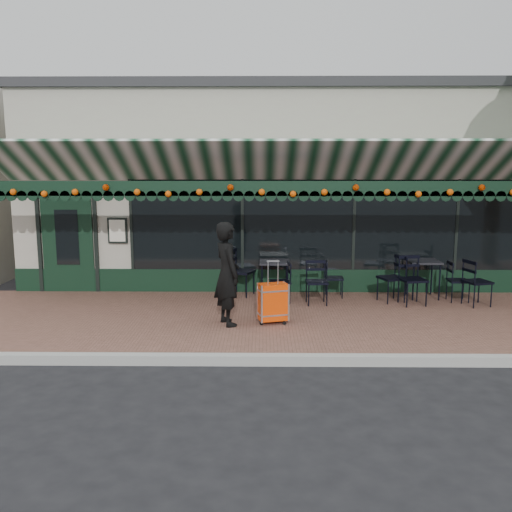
{
  "coord_description": "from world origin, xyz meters",
  "views": [
    {
      "loc": [
        -0.56,
        -7.63,
        2.85
      ],
      "look_at": [
        -0.68,
        1.6,
        1.33
      ],
      "focal_mm": 38.0,
      "sensor_mm": 36.0,
      "label": 1
    }
  ],
  "objects_px": {
    "cafe_table_b": "(274,265)",
    "cafe_table_a": "(423,264)",
    "chair_a_left": "(391,278)",
    "chair_b_front": "(317,282)",
    "chair_b_right": "(334,279)",
    "chair_a_front": "(413,280)",
    "suitcase": "(273,303)",
    "chair_b_left": "(280,282)",
    "chair_a_extra": "(477,282)",
    "chair_solo": "(241,272)",
    "woman": "(227,274)",
    "chair_a_right": "(458,281)"
  },
  "relations": [
    {
      "from": "chair_a_left",
      "to": "chair_solo",
      "type": "relative_size",
      "value": 0.95
    },
    {
      "from": "chair_a_left",
      "to": "chair_b_front",
      "type": "bearing_deg",
      "value": -100.92
    },
    {
      "from": "cafe_table_a",
      "to": "chair_b_left",
      "type": "relative_size",
      "value": 0.95
    },
    {
      "from": "woman",
      "to": "chair_b_left",
      "type": "xyz_separation_m",
      "value": [
        0.96,
        1.55,
        -0.48
      ]
    },
    {
      "from": "chair_a_left",
      "to": "chair_b_left",
      "type": "xyz_separation_m",
      "value": [
        -2.26,
        -0.11,
        -0.06
      ]
    },
    {
      "from": "chair_b_right",
      "to": "chair_solo",
      "type": "relative_size",
      "value": 0.78
    },
    {
      "from": "woman",
      "to": "chair_a_right",
      "type": "xyz_separation_m",
      "value": [
        4.59,
        1.7,
        -0.48
      ]
    },
    {
      "from": "chair_a_extra",
      "to": "cafe_table_a",
      "type": "bearing_deg",
      "value": 37.61
    },
    {
      "from": "chair_a_front",
      "to": "chair_b_front",
      "type": "height_order",
      "value": "chair_a_front"
    },
    {
      "from": "suitcase",
      "to": "chair_solo",
      "type": "xyz_separation_m",
      "value": [
        -0.63,
        2.1,
        0.13
      ]
    },
    {
      "from": "chair_a_right",
      "to": "chair_b_left",
      "type": "bearing_deg",
      "value": 93.39
    },
    {
      "from": "suitcase",
      "to": "cafe_table_a",
      "type": "relative_size",
      "value": 1.4
    },
    {
      "from": "chair_a_front",
      "to": "suitcase",
      "type": "bearing_deg",
      "value": -164.13
    },
    {
      "from": "chair_b_right",
      "to": "chair_b_front",
      "type": "xyz_separation_m",
      "value": [
        -0.43,
        -0.62,
        0.05
      ]
    },
    {
      "from": "chair_a_right",
      "to": "chair_b_left",
      "type": "height_order",
      "value": "chair_b_left"
    },
    {
      "from": "cafe_table_b",
      "to": "chair_a_front",
      "type": "xyz_separation_m",
      "value": [
        2.73,
        -0.59,
        -0.2
      ]
    },
    {
      "from": "chair_b_front",
      "to": "chair_solo",
      "type": "relative_size",
      "value": 0.87
    },
    {
      "from": "cafe_table_a",
      "to": "chair_b_right",
      "type": "relative_size",
      "value": 1.01
    },
    {
      "from": "chair_a_extra",
      "to": "cafe_table_b",
      "type": "bearing_deg",
      "value": 65.72
    },
    {
      "from": "suitcase",
      "to": "chair_a_right",
      "type": "bearing_deg",
      "value": 6.72
    },
    {
      "from": "chair_b_left",
      "to": "cafe_table_a",
      "type": "bearing_deg",
      "value": 92.83
    },
    {
      "from": "chair_a_right",
      "to": "chair_a_extra",
      "type": "xyz_separation_m",
      "value": [
        0.24,
        -0.35,
        0.05
      ]
    },
    {
      "from": "woman",
      "to": "chair_a_left",
      "type": "xyz_separation_m",
      "value": [
        3.22,
        1.66,
        -0.42
      ]
    },
    {
      "from": "chair_b_right",
      "to": "chair_b_front",
      "type": "distance_m",
      "value": 0.76
    },
    {
      "from": "cafe_table_b",
      "to": "chair_b_right",
      "type": "bearing_deg",
      "value": 2.2
    },
    {
      "from": "woman",
      "to": "chair_b_right",
      "type": "relative_size",
      "value": 2.3
    },
    {
      "from": "chair_a_extra",
      "to": "chair_b_right",
      "type": "height_order",
      "value": "chair_a_extra"
    },
    {
      "from": "chair_a_extra",
      "to": "chair_solo",
      "type": "height_order",
      "value": "chair_solo"
    },
    {
      "from": "cafe_table_b",
      "to": "chair_a_extra",
      "type": "bearing_deg",
      "value": -9.32
    },
    {
      "from": "chair_a_right",
      "to": "chair_solo",
      "type": "distance_m",
      "value": 4.46
    },
    {
      "from": "cafe_table_b",
      "to": "chair_a_extra",
      "type": "relative_size",
      "value": 0.83
    },
    {
      "from": "suitcase",
      "to": "chair_a_left",
      "type": "relative_size",
      "value": 1.16
    },
    {
      "from": "cafe_table_b",
      "to": "cafe_table_a",
      "type": "bearing_deg",
      "value": 0.29
    },
    {
      "from": "cafe_table_a",
      "to": "cafe_table_b",
      "type": "xyz_separation_m",
      "value": [
        -3.1,
        -0.02,
        -0.02
      ]
    },
    {
      "from": "suitcase",
      "to": "chair_a_extra",
      "type": "xyz_separation_m",
      "value": [
        4.04,
        1.29,
        0.1
      ]
    },
    {
      "from": "cafe_table_a",
      "to": "chair_b_right",
      "type": "xyz_separation_m",
      "value": [
        -1.84,
        0.03,
        -0.32
      ]
    },
    {
      "from": "cafe_table_a",
      "to": "chair_b_left",
      "type": "height_order",
      "value": "chair_b_left"
    },
    {
      "from": "chair_b_left",
      "to": "suitcase",
      "type": "bearing_deg",
      "value": -12.8
    },
    {
      "from": "chair_a_front",
      "to": "chair_b_front",
      "type": "xyz_separation_m",
      "value": [
        -1.9,
        0.02,
        -0.05
      ]
    },
    {
      "from": "chair_b_left",
      "to": "chair_b_front",
      "type": "distance_m",
      "value": 0.73
    },
    {
      "from": "chair_b_left",
      "to": "chair_b_right",
      "type": "height_order",
      "value": "chair_b_left"
    },
    {
      "from": "chair_solo",
      "to": "chair_b_left",
      "type": "bearing_deg",
      "value": -105.36
    },
    {
      "from": "chair_a_front",
      "to": "chair_b_right",
      "type": "height_order",
      "value": "chair_a_front"
    },
    {
      "from": "chair_a_right",
      "to": "chair_a_front",
      "type": "xyz_separation_m",
      "value": [
        -1.0,
        -0.29,
        0.08
      ]
    },
    {
      "from": "chair_a_front",
      "to": "chair_b_right",
      "type": "distance_m",
      "value": 1.61
    },
    {
      "from": "chair_a_right",
      "to": "chair_a_front",
      "type": "height_order",
      "value": "chair_a_front"
    },
    {
      "from": "cafe_table_a",
      "to": "chair_b_front",
      "type": "relative_size",
      "value": 0.9
    },
    {
      "from": "cafe_table_a",
      "to": "chair_b_front",
      "type": "bearing_deg",
      "value": -165.42
    },
    {
      "from": "chair_b_right",
      "to": "suitcase",
      "type": "bearing_deg",
      "value": 149.31
    },
    {
      "from": "chair_b_right",
      "to": "cafe_table_a",
      "type": "bearing_deg",
      "value": -88.06
    }
  ]
}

